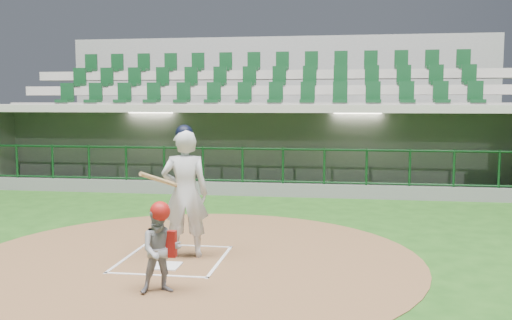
{
  "coord_description": "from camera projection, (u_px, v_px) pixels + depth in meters",
  "views": [
    {
      "loc": [
        2.6,
        -8.74,
        2.47
      ],
      "look_at": [
        0.87,
        2.6,
        1.3
      ],
      "focal_mm": 40.0,
      "sensor_mm": 36.0,
      "label": 1
    }
  ],
  "objects": [
    {
      "name": "ground",
      "position": [
        179.0,
        255.0,
        9.24
      ],
      "size": [
        120.0,
        120.0,
        0.0
      ],
      "primitive_type": "plane",
      "color": "#1C4814",
      "rests_on": "ground"
    },
    {
      "name": "dirt_circle",
      "position": [
        194.0,
        259.0,
        8.99
      ],
      "size": [
        7.2,
        7.2,
        0.01
      ],
      "primitive_type": "cylinder",
      "color": "brown",
      "rests_on": "ground"
    },
    {
      "name": "home_plate",
      "position": [
        165.0,
        266.0,
        8.55
      ],
      "size": [
        0.43,
        0.43,
        0.02
      ],
      "primitive_type": "cube",
      "color": "white",
      "rests_on": "dirt_circle"
    },
    {
      "name": "batter_box_chalk",
      "position": [
        173.0,
        259.0,
        8.94
      ],
      "size": [
        1.55,
        1.8,
        0.01
      ],
      "color": "silver",
      "rests_on": "ground"
    },
    {
      "name": "dugout_structure",
      "position": [
        257.0,
        153.0,
        16.83
      ],
      "size": [
        16.4,
        3.7,
        3.0
      ],
      "color": "slate",
      "rests_on": "ground"
    },
    {
      "name": "seating_deck",
      "position": [
        267.0,
        132.0,
        19.82
      ],
      "size": [
        17.0,
        6.72,
        5.15
      ],
      "color": "slate",
      "rests_on": "ground"
    },
    {
      "name": "batter",
      "position": [
        185.0,
        192.0,
        9.0
      ],
      "size": [
        0.95,
        0.96,
        2.11
      ],
      "color": "silver",
      "rests_on": "dirt_circle"
    },
    {
      "name": "catcher",
      "position": [
        161.0,
        248.0,
        7.33
      ],
      "size": [
        0.67,
        0.61,
        1.2
      ],
      "color": "gray",
      "rests_on": "dirt_circle"
    }
  ]
}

